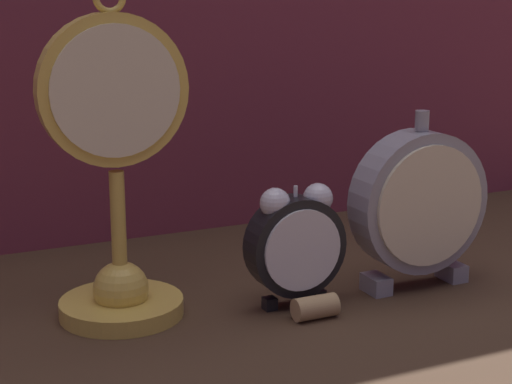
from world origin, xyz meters
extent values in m
plane|color=#422D1E|center=(0.00, 0.00, 0.00)|extent=(4.00, 4.00, 0.00)
cylinder|color=gold|center=(-0.14, 0.08, 0.01)|extent=(0.12, 0.12, 0.02)
sphere|color=gold|center=(-0.14, 0.08, 0.03)|extent=(0.05, 0.05, 0.05)
cylinder|color=gold|center=(-0.14, 0.08, 0.08)|extent=(0.01, 0.01, 0.12)
cylinder|color=gold|center=(-0.14, 0.08, 0.21)|extent=(0.14, 0.02, 0.14)
cylinder|color=beige|center=(-0.14, 0.07, 0.21)|extent=(0.12, 0.00, 0.12)
cube|color=black|center=(-0.01, 0.04, 0.01)|extent=(0.01, 0.01, 0.01)
cube|color=black|center=(0.05, 0.04, 0.01)|extent=(0.01, 0.01, 0.01)
cylinder|color=black|center=(0.02, 0.04, 0.06)|extent=(0.10, 0.03, 0.10)
cylinder|color=silver|center=(0.02, 0.02, 0.06)|extent=(0.08, 0.00, 0.08)
sphere|color=silver|center=(0.00, 0.04, 0.10)|extent=(0.03, 0.03, 0.03)
sphere|color=silver|center=(0.05, 0.04, 0.10)|extent=(0.03, 0.03, 0.03)
cylinder|color=silver|center=(0.02, 0.04, 0.11)|extent=(0.00, 0.00, 0.02)
cube|color=gray|center=(0.11, 0.03, 0.01)|extent=(0.02, 0.03, 0.02)
cube|color=gray|center=(0.21, 0.03, 0.01)|extent=(0.02, 0.03, 0.02)
cylinder|color=gray|center=(0.16, 0.03, 0.09)|extent=(0.14, 0.04, 0.14)
cylinder|color=beige|center=(0.16, 0.01, 0.09)|extent=(0.12, 0.00, 0.12)
cylinder|color=gray|center=(0.16, 0.03, 0.17)|extent=(0.01, 0.01, 0.02)
cylinder|color=tan|center=(0.02, 0.00, 0.01)|extent=(0.04, 0.02, 0.02)
camera|label=1|loc=(-0.34, -0.65, 0.31)|focal=60.00mm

